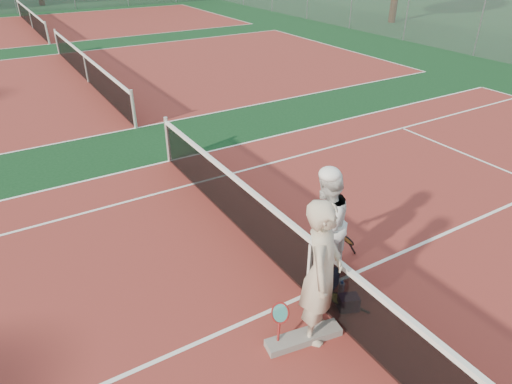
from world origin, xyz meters
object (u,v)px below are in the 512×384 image
player_a (322,272)px  sports_bag_navy (327,280)px  water_bottle (341,291)px  racket_red (280,321)px  racket_spare (339,301)px  racket_black_held (347,247)px  player_b (325,224)px  net_main (310,268)px  sports_bag_purple (349,303)px

player_a → sports_bag_navy: bearing=-0.1°
player_a → water_bottle: 1.18m
racket_red → sports_bag_navy: size_ratio=1.47×
water_bottle → player_a: bearing=-154.7°
racket_spare → racket_black_held: bearing=-79.2°
sports_bag_navy → water_bottle: bearing=-87.3°
player_b → sports_bag_navy: size_ratio=4.90×
player_a → racket_black_held: size_ratio=3.99×
racket_black_held → net_main: bearing=8.4°
sports_bag_navy → sports_bag_purple: 0.52m
player_a → racket_spare: (0.61, 0.27, -0.97)m
sports_bag_navy → water_bottle: 0.31m
racket_spare → water_bottle: bearing=-88.1°
racket_spare → water_bottle: water_bottle is taller
racket_red → racket_spare: size_ratio=0.90×
racket_black_held → water_bottle: racket_black_held is taller
net_main → racket_red: 0.97m
racket_spare → sports_bag_purple: 0.17m
racket_black_held → racket_spare: bearing=33.5°
racket_black_held → water_bottle: size_ratio=1.72×
racket_spare → sports_bag_navy: size_ratio=1.64×
sports_bag_navy → racket_red: bearing=-159.2°
net_main → racket_black_held: 1.13m
racket_black_held → water_bottle: bearing=34.5°
net_main → racket_spare: net_main is taller
net_main → water_bottle: (0.35, -0.33, -0.36)m
racket_spare → water_bottle: size_ratio=1.99×
player_b → water_bottle: bearing=47.8°
sports_bag_purple → racket_red: bearing=175.9°
net_main → racket_spare: size_ratio=18.40×
sports_bag_purple → water_bottle: water_bottle is taller
water_bottle → player_b: bearing=75.5°
player_b → water_bottle: player_b is taller
net_main → racket_spare: bearing=-56.4°
racket_spare → sports_bag_navy: bearing=-44.8°
racket_red → water_bottle: size_ratio=1.79×
sports_bag_navy → sports_bag_purple: (-0.03, -0.52, -0.03)m
racket_red → sports_bag_purple: bearing=-52.9°
player_b → sports_bag_navy: 0.85m
racket_spare → water_bottle: 0.14m
racket_red → racket_spare: bearing=-45.2°
net_main → player_b: 0.73m
player_a → sports_bag_purple: size_ratio=7.31×
racket_black_held → player_b: bearing=-8.7°
net_main → racket_black_held: size_ratio=21.23×
net_main → sports_bag_purple: net_main is taller
racket_red → water_bottle: bearing=-42.3°
racket_red → water_bottle: (1.17, 0.13, -0.12)m
player_a → racket_spare: size_ratio=3.46×
player_b → racket_black_held: bearing=153.8°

